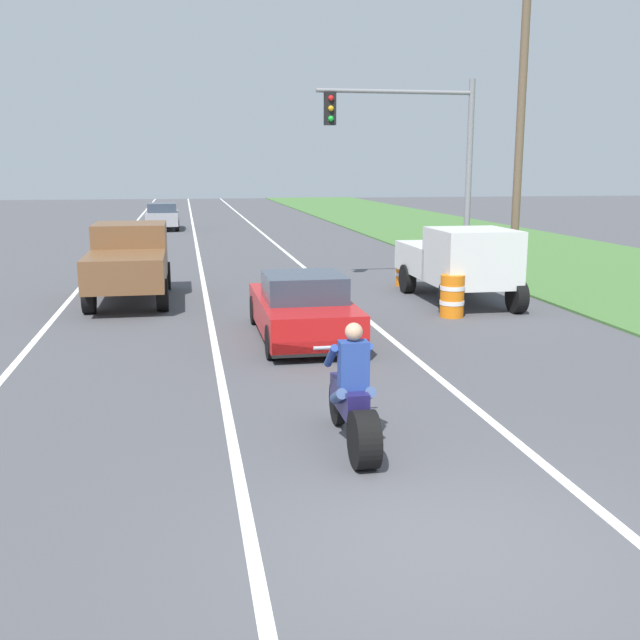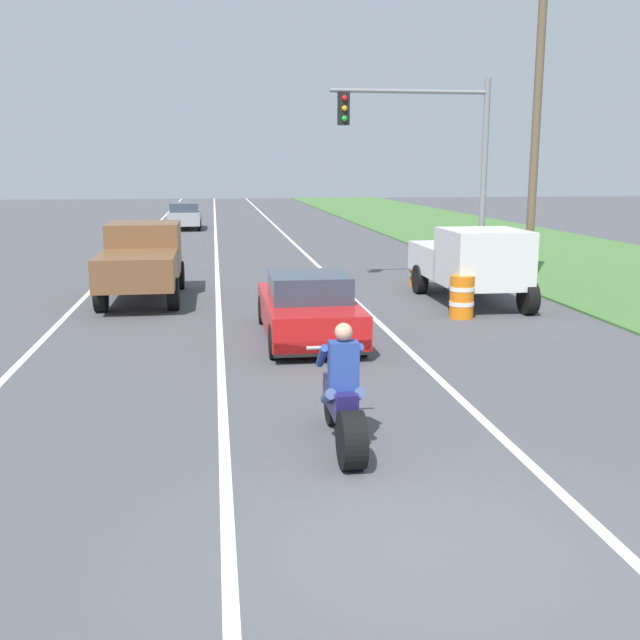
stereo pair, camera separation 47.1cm
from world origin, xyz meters
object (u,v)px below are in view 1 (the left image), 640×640
Objects in this scene: pickup_truck_right_shoulder_white at (458,260)px; construction_barrel_mid at (405,269)px; traffic_light_mast_near at (423,149)px; distant_car_far_ahead at (163,216)px; construction_barrel_nearest at (452,296)px; motorcycle_with_rider at (353,404)px; sports_car_red at (303,309)px; pickup_truck_left_lane_brown at (129,259)px.

pickup_truck_right_shoulder_white is 4.80× the size of construction_barrel_mid.
distant_car_far_ahead is (-8.17, 21.79, -3.23)m from traffic_light_mast_near.
motorcycle_with_rider is at bearing -118.04° from construction_barrel_nearest.
pickup_truck_right_shoulder_white is (4.67, 3.56, 0.48)m from sports_car_red.
pickup_truck_left_lane_brown reaches higher than motorcycle_with_rider.
distant_car_far_ahead is (-3.52, 28.52, 0.14)m from sports_car_red.
traffic_light_mast_near is 6.00× the size of construction_barrel_mid.
motorcycle_with_rider is 6.17m from sports_car_red.
traffic_light_mast_near reaches higher than distant_car_far_ahead.
construction_barrel_nearest is at bearing -25.19° from pickup_truck_left_lane_brown.
motorcycle_with_rider is at bearing -111.16° from traffic_light_mast_near.
motorcycle_with_rider is 11.91m from pickup_truck_left_lane_brown.
distant_car_far_ahead is at bearing 97.04° from sports_car_red.
construction_barrel_mid is (0.29, 4.77, 0.00)m from construction_barrel_nearest.
motorcycle_with_rider is 0.37× the size of traffic_light_mast_near.
pickup_truck_left_lane_brown is 8.43m from construction_barrel_nearest.
pickup_truck_left_lane_brown is 1.20× the size of distant_car_far_ahead.
pickup_truck_right_shoulder_white is 0.80× the size of traffic_light_mast_near.
construction_barrel_nearest and construction_barrel_mid have the same top height.
traffic_light_mast_near is at bearing 29.66° from construction_barrel_mid.
traffic_light_mast_near is 1.50× the size of distant_car_far_ahead.
motorcycle_with_rider is 2.21× the size of construction_barrel_mid.
motorcycle_with_rider is 8.85m from construction_barrel_nearest.
distant_car_far_ahead is at bearing 110.55° from traffic_light_mast_near.
construction_barrel_nearest is at bearing 61.96° from motorcycle_with_rider.
construction_barrel_nearest is (7.60, -3.58, -0.60)m from pickup_truck_left_lane_brown.
traffic_light_mast_near is (4.99, 12.89, 3.41)m from motorcycle_with_rider.
construction_barrel_nearest is at bearing -99.25° from traffic_light_mast_near.
traffic_light_mast_near reaches higher than motorcycle_with_rider.
sports_car_red is at bearing -82.96° from distant_car_far_ahead.
traffic_light_mast_near is (4.65, 6.73, 3.38)m from sports_car_red.
sports_car_red is 5.89m from pickup_truck_right_shoulder_white.
pickup_truck_right_shoulder_white is at bearing -71.83° from distant_car_far_ahead.
pickup_truck_left_lane_brown and pickup_truck_right_shoulder_white have the same top height.
pickup_truck_right_shoulder_white is 1.20× the size of distant_car_far_ahead.
construction_barrel_nearest is (-0.83, -5.08, -3.50)m from traffic_light_mast_near.
traffic_light_mast_near is 6.22m from construction_barrel_nearest.
distant_car_far_ahead is (-7.63, 22.10, 0.27)m from construction_barrel_mid.
traffic_light_mast_near reaches higher than construction_barrel_mid.
construction_barrel_mid is at bearing 101.09° from pickup_truck_right_shoulder_white.
pickup_truck_left_lane_brown is 23.30m from distant_car_far_ahead.
pickup_truck_right_shoulder_white reaches higher than distant_car_far_ahead.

